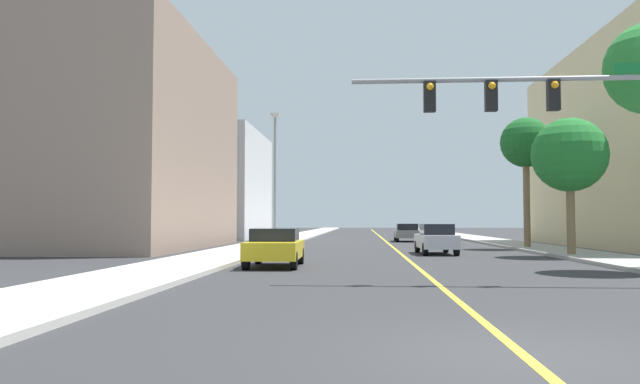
{
  "coord_description": "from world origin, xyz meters",
  "views": [
    {
      "loc": [
        -2.03,
        -7.86,
        1.69
      ],
      "look_at": [
        -3.81,
        18.42,
        2.94
      ],
      "focal_mm": 33.96,
      "sensor_mm": 36.0,
      "label": 1
    }
  ],
  "objects_px": {
    "car_yellow": "(275,247)",
    "car_gray": "(407,232)",
    "car_silver": "(436,239)",
    "palm_far": "(526,144)",
    "traffic_signal_mast": "(580,116)",
    "palm_mid": "(570,156)",
    "street_lamp": "(275,172)"
  },
  "relations": [
    {
      "from": "traffic_signal_mast",
      "to": "car_yellow",
      "type": "distance_m",
      "value": 11.26
    },
    {
      "from": "palm_mid",
      "to": "palm_far",
      "type": "bearing_deg",
      "value": 89.05
    },
    {
      "from": "traffic_signal_mast",
      "to": "street_lamp",
      "type": "distance_m",
      "value": 23.08
    },
    {
      "from": "street_lamp",
      "to": "car_gray",
      "type": "height_order",
      "value": "street_lamp"
    },
    {
      "from": "car_gray",
      "to": "car_yellow",
      "type": "bearing_deg",
      "value": -103.43
    },
    {
      "from": "palm_far",
      "to": "car_silver",
      "type": "relative_size",
      "value": 1.86
    },
    {
      "from": "car_silver",
      "to": "car_yellow",
      "type": "bearing_deg",
      "value": -130.0
    },
    {
      "from": "palm_far",
      "to": "traffic_signal_mast",
      "type": "bearing_deg",
      "value": -101.12
    },
    {
      "from": "car_yellow",
      "to": "car_silver",
      "type": "xyz_separation_m",
      "value": [
        6.94,
        8.85,
        0.04
      ]
    },
    {
      "from": "traffic_signal_mast",
      "to": "palm_mid",
      "type": "distance_m",
      "value": 12.83
    },
    {
      "from": "car_yellow",
      "to": "car_gray",
      "type": "relative_size",
      "value": 0.88
    },
    {
      "from": "car_yellow",
      "to": "palm_far",
      "type": "bearing_deg",
      "value": -132.74
    },
    {
      "from": "car_gray",
      "to": "car_silver",
      "type": "relative_size",
      "value": 1.1
    },
    {
      "from": "palm_mid",
      "to": "car_silver",
      "type": "relative_size",
      "value": 1.53
    },
    {
      "from": "traffic_signal_mast",
      "to": "car_gray",
      "type": "bearing_deg",
      "value": 93.8
    },
    {
      "from": "palm_mid",
      "to": "car_silver",
      "type": "height_order",
      "value": "palm_mid"
    },
    {
      "from": "street_lamp",
      "to": "car_gray",
      "type": "bearing_deg",
      "value": 54.81
    },
    {
      "from": "palm_far",
      "to": "car_yellow",
      "type": "xyz_separation_m",
      "value": [
        -13.02,
        -14.64,
        -5.54
      ]
    },
    {
      "from": "street_lamp",
      "to": "car_silver",
      "type": "xyz_separation_m",
      "value": [
        9.06,
        -5.81,
        -3.89
      ]
    },
    {
      "from": "car_gray",
      "to": "street_lamp",
      "type": "bearing_deg",
      "value": -124.54
    },
    {
      "from": "palm_mid",
      "to": "car_gray",
      "type": "relative_size",
      "value": 1.39
    },
    {
      "from": "car_yellow",
      "to": "car_gray",
      "type": "distance_m",
      "value": 28.26
    },
    {
      "from": "car_yellow",
      "to": "car_silver",
      "type": "bearing_deg",
      "value": -129.19
    },
    {
      "from": "palm_mid",
      "to": "car_yellow",
      "type": "distance_m",
      "value": 15.07
    },
    {
      "from": "street_lamp",
      "to": "car_gray",
      "type": "relative_size",
      "value": 1.78
    },
    {
      "from": "street_lamp",
      "to": "palm_far",
      "type": "bearing_deg",
      "value": -0.1
    },
    {
      "from": "palm_mid",
      "to": "palm_far",
      "type": "height_order",
      "value": "palm_far"
    },
    {
      "from": "street_lamp",
      "to": "car_gray",
      "type": "distance_m",
      "value": 16.09
    },
    {
      "from": "car_gray",
      "to": "car_silver",
      "type": "xyz_separation_m",
      "value": [
        0.07,
        -18.56,
        0.03
      ]
    },
    {
      "from": "street_lamp",
      "to": "car_yellow",
      "type": "distance_m",
      "value": 15.33
    },
    {
      "from": "car_gray",
      "to": "car_silver",
      "type": "distance_m",
      "value": 18.56
    },
    {
      "from": "car_yellow",
      "to": "car_gray",
      "type": "xyz_separation_m",
      "value": [
        6.87,
        27.42,
        0.01
      ]
    }
  ]
}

